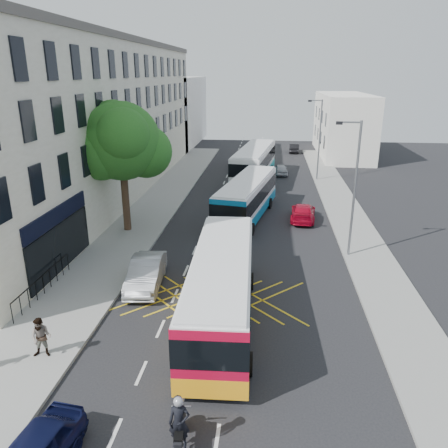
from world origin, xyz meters
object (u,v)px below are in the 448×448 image
(street_tree, at_px, (121,142))
(distant_car_dark, at_px, (294,148))
(parked_car_silver, at_px, (146,273))
(distant_car_silver, at_px, (281,169))
(bus_far, at_px, (254,163))
(distant_car_grey, at_px, (242,160))
(lamp_far, at_px, (319,136))
(bus_near, at_px, (222,287))
(motorbike, at_px, (179,425))
(lamp_near, at_px, (354,183))
(red_hatchback, at_px, (303,212))
(pedestrian_near, at_px, (41,338))
(bus_mid, at_px, (247,198))

(street_tree, xyz_separation_m, distant_car_dark, (13.25, 33.95, -5.67))
(parked_car_silver, xyz_separation_m, distant_car_silver, (7.50, 27.44, -0.16))
(bus_far, xyz_separation_m, distant_car_grey, (-1.73, 7.49, -1.07))
(street_tree, relative_size, lamp_far, 1.10)
(bus_near, xyz_separation_m, motorbike, (-0.46, -7.28, -0.76))
(lamp_near, distance_m, lamp_far, 20.00)
(bus_far, bearing_deg, red_hatchback, -64.41)
(bus_far, height_order, pedestrian_near, bus_far)
(lamp_near, bearing_deg, bus_far, 108.36)
(bus_mid, distance_m, pedestrian_near, 19.70)
(lamp_far, distance_m, motorbike, 36.20)
(red_hatchback, xyz_separation_m, distant_car_grey, (-5.95, 20.00, 0.11))
(motorbike, xyz_separation_m, distant_car_grey, (-0.89, 42.09, -0.15))
(distant_car_dark, bearing_deg, lamp_far, 97.64)
(red_hatchback, relative_size, distant_car_silver, 1.25)
(pedestrian_near, bearing_deg, motorbike, -38.11)
(distant_car_dark, bearing_deg, lamp_near, 94.98)
(red_hatchback, bearing_deg, motorbike, 82.55)
(street_tree, xyz_separation_m, lamp_far, (14.71, 17.03, -1.68))
(bus_far, bearing_deg, distant_car_grey, 109.96)
(motorbike, bearing_deg, bus_mid, 82.42)
(red_hatchback, height_order, distant_car_dark, red_hatchback)
(lamp_far, height_order, bus_near, lamp_far)
(bus_mid, bearing_deg, motorbike, -81.46)
(street_tree, relative_size, distant_car_dark, 2.33)
(bus_mid, relative_size, parked_car_silver, 2.45)
(pedestrian_near, bearing_deg, lamp_near, 33.64)
(bus_mid, bearing_deg, bus_near, -80.67)
(lamp_far, distance_m, pedestrian_near, 34.49)
(bus_near, bearing_deg, lamp_near, 47.57)
(bus_mid, relative_size, pedestrian_near, 6.72)
(street_tree, height_order, bus_mid, street_tree)
(distant_car_dark, xyz_separation_m, pedestrian_near, (-11.96, -48.49, 0.36))
(bus_mid, xyz_separation_m, distant_car_dark, (5.03, 30.06, -0.98))
(motorbike, distance_m, distant_car_dark, 52.51)
(motorbike, xyz_separation_m, pedestrian_near, (-6.17, 3.70, 0.08))
(street_tree, xyz_separation_m, motorbike, (7.46, -18.24, -5.40))
(street_tree, bearing_deg, distant_car_silver, 60.23)
(distant_car_silver, bearing_deg, street_tree, 56.65)
(motorbike, relative_size, distant_car_dark, 0.57)
(lamp_near, bearing_deg, parked_car_silver, -155.50)
(bus_near, height_order, distant_car_grey, bus_near)
(distant_car_silver, relative_size, distant_car_dark, 0.92)
(bus_far, relative_size, pedestrian_near, 7.54)
(bus_far, bearing_deg, street_tree, -109.92)
(parked_car_silver, bearing_deg, pedestrian_near, -114.72)
(red_hatchback, bearing_deg, bus_far, -65.94)
(bus_far, bearing_deg, lamp_near, -64.68)
(lamp_far, bearing_deg, parked_car_silver, -113.89)
(bus_near, bearing_deg, distant_car_dark, 81.15)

